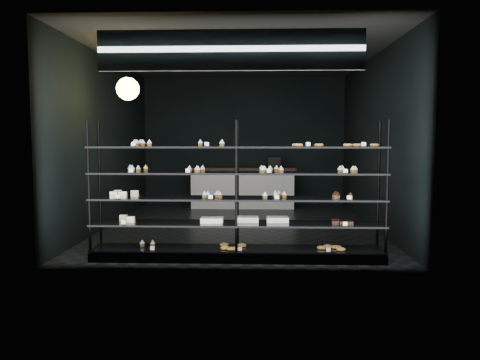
# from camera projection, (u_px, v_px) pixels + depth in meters

# --- Properties ---
(room) EXTENTS (5.01, 6.01, 3.20)m
(room) POSITION_uv_depth(u_px,v_px,m) (239.00, 142.00, 8.76)
(room) COLOR black
(room) RESTS_ON ground
(display_shelf) EXTENTS (4.00, 0.50, 1.91)m
(display_shelf) POSITION_uv_depth(u_px,v_px,m) (235.00, 214.00, 6.41)
(display_shelf) COLOR black
(display_shelf) RESTS_ON room
(signage) EXTENTS (3.30, 0.05, 0.50)m
(signage) POSITION_uv_depth(u_px,v_px,m) (230.00, 50.00, 5.75)
(signage) COLOR #0C113E
(signage) RESTS_ON room
(pendant_lamp) EXTENTS (0.36, 0.36, 0.91)m
(pendant_lamp) POSITION_uv_depth(u_px,v_px,m) (128.00, 89.00, 7.37)
(pendant_lamp) COLOR black
(pendant_lamp) RESTS_ON room
(service_counter) EXTENTS (2.55, 0.65, 1.23)m
(service_counter) POSITION_uv_depth(u_px,v_px,m) (243.00, 187.00, 11.35)
(service_counter) COLOR silver
(service_counter) RESTS_ON room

